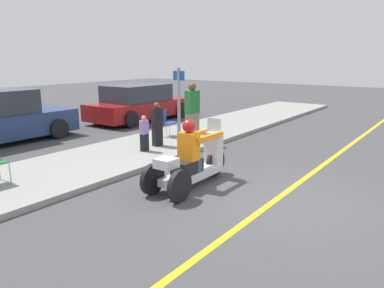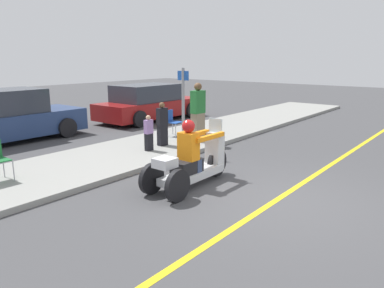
# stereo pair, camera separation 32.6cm
# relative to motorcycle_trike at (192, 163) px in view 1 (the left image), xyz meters

# --- Properties ---
(ground_plane) EXTENTS (60.00, 60.00, 0.00)m
(ground_plane) POSITION_rel_motorcycle_trike_xyz_m (0.32, -1.71, -0.50)
(ground_plane) COLOR #424244
(lane_stripe) EXTENTS (24.00, 0.12, 0.01)m
(lane_stripe) POSITION_rel_motorcycle_trike_xyz_m (0.00, -1.71, -0.49)
(lane_stripe) COLOR gold
(lane_stripe) RESTS_ON ground
(sidewalk_strip) EXTENTS (28.00, 2.80, 0.12)m
(sidewalk_strip) POSITION_rel_motorcycle_trike_xyz_m (0.32, 2.89, -0.44)
(sidewalk_strip) COLOR gray
(sidewalk_strip) RESTS_ON ground
(motorcycle_trike) EXTENTS (2.34, 0.76, 1.40)m
(motorcycle_trike) POSITION_rel_motorcycle_trike_xyz_m (0.00, 0.00, 0.00)
(motorcycle_trike) COLOR black
(motorcycle_trike) RESTS_ON ground
(spectator_near_curb) EXTENTS (0.32, 0.22, 1.24)m
(spectator_near_curb) POSITION_rel_motorcycle_trike_xyz_m (1.94, 2.61, 0.22)
(spectator_near_curb) COLOR black
(spectator_near_curb) RESTS_ON sidewalk_strip
(spectator_by_tree) EXTENTS (0.23, 0.14, 0.97)m
(spectator_by_tree) POSITION_rel_motorcycle_trike_xyz_m (1.26, 2.48, 0.09)
(spectator_by_tree) COLOR black
(spectator_by_tree) RESTS_ON sidewalk_strip
(spectator_end_of_line) EXTENTS (0.43, 0.28, 1.74)m
(spectator_end_of_line) POSITION_rel_motorcycle_trike_xyz_m (3.03, 2.18, 0.46)
(spectator_end_of_line) COLOR gray
(spectator_end_of_line) RESTS_ON sidewalk_strip
(folding_chair_set_back) EXTENTS (0.50, 0.50, 0.82)m
(folding_chair_set_back) POSITION_rel_motorcycle_trike_xyz_m (3.12, 3.30, 0.13)
(folding_chair_set_back) COLOR #A5A8AD
(folding_chair_set_back) RESTS_ON sidewalk_strip
(parked_car_lot_center) EXTENTS (4.77, 2.06, 1.49)m
(parked_car_lot_center) POSITION_rel_motorcycle_trike_xyz_m (5.41, 6.58, 0.21)
(parked_car_lot_center) COLOR maroon
(parked_car_lot_center) RESTS_ON ground
(street_sign) EXTENTS (0.08, 0.36, 2.20)m
(street_sign) POSITION_rel_motorcycle_trike_xyz_m (1.82, 1.74, 0.82)
(street_sign) COLOR gray
(street_sign) RESTS_ON sidewalk_strip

